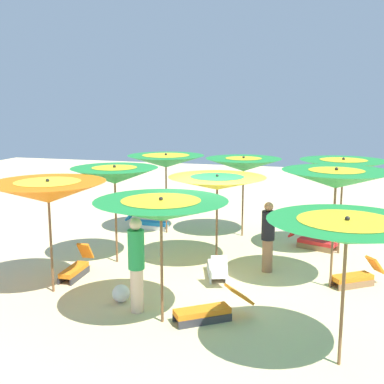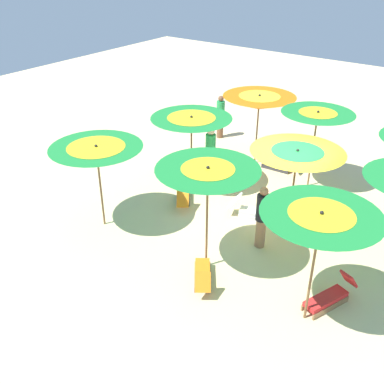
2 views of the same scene
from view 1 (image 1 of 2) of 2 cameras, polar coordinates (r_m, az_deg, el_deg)
ground at (r=11.34m, az=3.00°, el=-9.31°), size 37.49×37.49×0.04m
beach_umbrella_0 at (r=14.15m, az=-3.07°, el=3.63°), size 2.22×2.22×2.36m
beach_umbrella_1 at (r=11.60m, az=-9.02°, el=1.93°), size 2.05×2.05×2.37m
beach_umbrella_2 at (r=10.01m, az=-16.45°, el=0.02°), size 2.28×2.28×2.34m
beach_umbrella_3 at (r=13.87m, az=6.01°, el=3.21°), size 2.14×2.14×2.31m
beach_umbrella_4 at (r=11.32m, az=2.95°, el=1.06°), size 2.28×2.28×2.18m
beach_umbrella_5 at (r=8.27m, az=-3.63°, el=-2.13°), size 2.29×2.29×2.25m
beach_umbrella_6 at (r=12.68m, az=17.23°, el=2.92°), size 2.14×2.14×2.47m
beach_umbrella_7 at (r=10.21m, az=16.46°, el=1.46°), size 2.17×2.17×2.53m
beach_umbrella_8 at (r=7.20m, az=17.61°, el=-4.44°), size 2.25×2.25×2.25m
lounger_0 at (r=13.32m, az=14.03°, el=-5.61°), size 0.76×1.30×0.61m
lounger_1 at (r=8.88m, az=1.97°, el=-13.54°), size 1.13×1.37×0.59m
lounger_2 at (r=10.86m, az=2.94°, el=-8.95°), size 1.37×0.75×0.65m
lounger_3 at (r=11.23m, az=-13.40°, el=-8.59°), size 1.24×0.37×0.65m
lounger_4 at (r=14.95m, az=-5.11°, el=-3.54°), size 0.38×1.33×0.66m
lounger_5 at (r=10.99m, az=18.55°, el=-9.32°), size 0.95×1.15×0.58m
beachgoer_0 at (r=11.18m, az=8.86°, el=-5.08°), size 0.30×0.30×1.62m
beachgoer_1 at (r=9.01m, az=-6.51°, el=-8.24°), size 0.30×0.30×1.78m
beach_ball at (r=9.73m, az=-8.29°, el=-11.63°), size 0.35×0.35×0.35m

